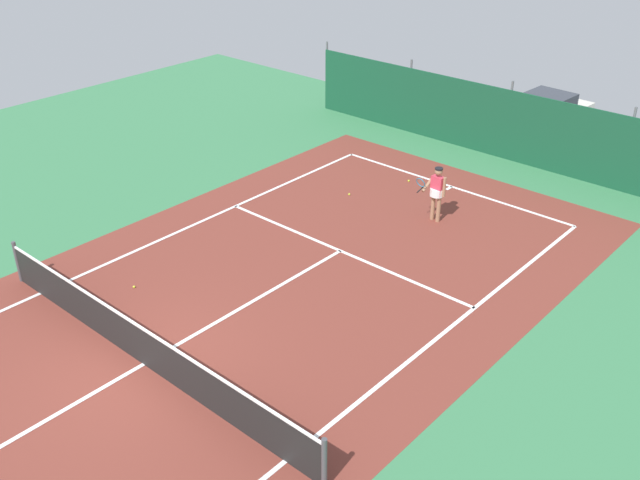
% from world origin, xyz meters
% --- Properties ---
extents(ground_plane, '(36.00, 36.00, 0.00)m').
position_xyz_m(ground_plane, '(0.00, 0.00, 0.00)').
color(ground_plane, '#387A4C').
extents(court_surface, '(11.02, 26.60, 0.01)m').
position_xyz_m(court_surface, '(0.00, 0.00, 0.00)').
color(court_surface, brown).
rests_on(court_surface, ground).
extents(tennis_net, '(10.12, 0.10, 1.10)m').
position_xyz_m(tennis_net, '(0.00, 0.00, 0.51)').
color(tennis_net, black).
rests_on(tennis_net, ground).
extents(back_fence, '(16.30, 0.98, 2.70)m').
position_xyz_m(back_fence, '(-0.00, 15.63, 0.67)').
color(back_fence, '#14472D').
rests_on(back_fence, ground).
extents(tennis_player, '(0.74, 0.73, 1.64)m').
position_xyz_m(tennis_player, '(0.88, 9.58, 0.96)').
color(tennis_player, '#9E7051').
rests_on(tennis_player, ground).
extents(tennis_ball_near_player, '(0.07, 0.07, 0.07)m').
position_xyz_m(tennis_ball_near_player, '(-2.62, 1.65, 0.03)').
color(tennis_ball_near_player, '#CCDB33').
rests_on(tennis_ball_near_player, ground).
extents(tennis_ball_midcourt, '(0.07, 0.07, 0.07)m').
position_xyz_m(tennis_ball_midcourt, '(-1.26, 11.32, 0.03)').
color(tennis_ball_midcourt, '#CCDB33').
rests_on(tennis_ball_midcourt, ground).
extents(tennis_ball_by_sideline, '(0.07, 0.07, 0.07)m').
position_xyz_m(tennis_ball_by_sideline, '(-2.05, 9.27, 0.03)').
color(tennis_ball_by_sideline, '#CCDB33').
rests_on(tennis_ball_by_sideline, ground).
extents(parked_car, '(2.21, 4.30, 1.68)m').
position_xyz_m(parked_car, '(0.17, 17.63, 0.84)').
color(parked_car, silver).
rests_on(parked_car, ground).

